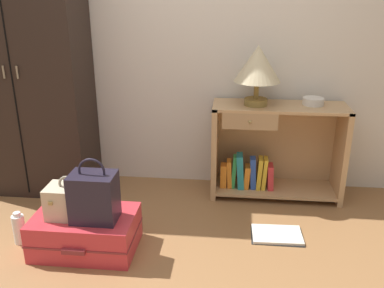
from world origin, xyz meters
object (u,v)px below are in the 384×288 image
at_px(bowl, 313,101).
at_px(handbag, 94,197).
at_px(bottle, 19,229).
at_px(open_book_on_floor, 277,235).
at_px(wardrobe, 26,66).
at_px(train_case, 69,201).
at_px(table_lamp, 258,65).
at_px(bookshelf, 271,152).
at_px(suitcase_large, 86,232).

height_order(bowl, handbag, bowl).
xyz_separation_m(bottle, open_book_on_floor, (1.66, 0.25, -0.09)).
relative_size(wardrobe, handbag, 5.00).
distance_m(train_case, open_book_on_floor, 1.36).
relative_size(table_lamp, bottle, 2.00).
bearing_deg(bottle, bookshelf, 27.97).
distance_m(wardrobe, bowl, 2.17).
bearing_deg(bottle, wardrobe, 105.42).
distance_m(bookshelf, bowl, 0.49).
height_order(wardrobe, bottle, wardrobe).
xyz_separation_m(wardrobe, table_lamp, (1.73, 0.03, 0.03)).
height_order(train_case, handbag, handbag).
bearing_deg(handbag, table_lamp, 43.05).
distance_m(bottle, open_book_on_floor, 1.68).
height_order(suitcase_large, handbag, handbag).
bearing_deg(table_lamp, wardrobe, -179.16).
bearing_deg(table_lamp, bowl, 7.15).
bearing_deg(train_case, suitcase_large, 13.11).
relative_size(bowl, train_case, 0.58).
xyz_separation_m(bowl, handbag, (-1.39, -0.95, -0.37)).
relative_size(table_lamp, bowl, 2.80).
bearing_deg(wardrobe, train_case, -55.01).
xyz_separation_m(wardrobe, open_book_on_floor, (1.89, -0.57, -0.99)).
distance_m(wardrobe, train_case, 1.23).
xyz_separation_m(table_lamp, suitcase_large, (-1.05, -0.86, -0.91)).
bearing_deg(open_book_on_floor, bowl, 67.68).
distance_m(wardrobe, handbag, 1.31).
xyz_separation_m(bookshelf, handbag, (-1.11, -0.93, 0.03)).
relative_size(wardrobe, bowl, 12.73).
relative_size(bookshelf, train_case, 3.69).
height_order(wardrobe, open_book_on_floor, wardrobe).
xyz_separation_m(wardrobe, handbag, (0.76, -0.87, -0.60)).
distance_m(wardrobe, table_lamp, 1.73).
height_order(bookshelf, bottle, bookshelf).
xyz_separation_m(handbag, open_book_on_floor, (1.12, 0.31, -0.38)).
xyz_separation_m(table_lamp, train_case, (-1.13, -0.88, -0.69)).
bearing_deg(bottle, handbag, -6.25).
distance_m(table_lamp, bottle, 1.96).
bearing_deg(wardrobe, open_book_on_floor, -16.77).
xyz_separation_m(suitcase_large, open_book_on_floor, (1.21, 0.27, -0.11)).
bearing_deg(table_lamp, open_book_on_floor, -75.07).
xyz_separation_m(bookshelf, bowl, (0.28, 0.02, 0.40)).
xyz_separation_m(bookshelf, table_lamp, (-0.14, -0.03, 0.67)).
height_order(bookshelf, train_case, bookshelf).
bearing_deg(bookshelf, open_book_on_floor, -88.55).
height_order(train_case, open_book_on_floor, train_case).
bearing_deg(open_book_on_floor, handbag, -164.74).
height_order(bowl, open_book_on_floor, bowl).
bearing_deg(suitcase_large, table_lamp, 39.30).
xyz_separation_m(bowl, suitcase_large, (-1.48, -0.91, -0.64)).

